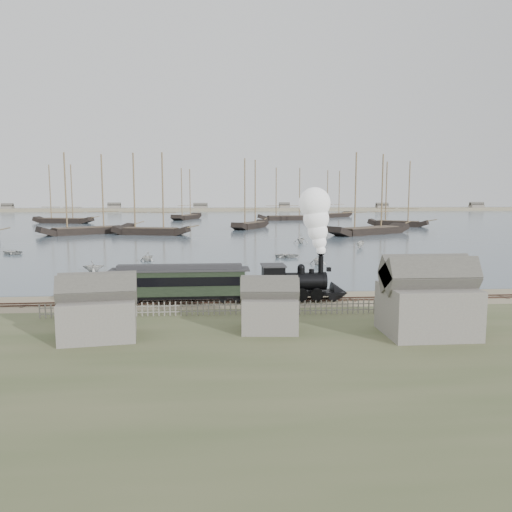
{
  "coord_description": "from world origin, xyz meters",
  "views": [
    {
      "loc": [
        -1.96,
        -47.39,
        9.92
      ],
      "look_at": [
        2.36,
        4.15,
        3.5
      ],
      "focal_mm": 35.0,
      "sensor_mm": 36.0,
      "label": 1
    }
  ],
  "objects": [
    {
      "name": "rowboat_6",
      "position": [
        -35.55,
        37.67,
        0.44
      ],
      "size": [
        3.88,
        4.43,
        0.76
      ],
      "primitive_type": "imported",
      "rotation": [
        0.0,
        0.0,
        4.3
      ],
      "color": "beige",
      "rests_on": "harbor_water"
    },
    {
      "name": "rowboat_7",
      "position": [
        15.45,
        51.89,
        0.96
      ],
      "size": [
        4.05,
        3.72,
        1.8
      ],
      "primitive_type": "imported",
      "rotation": [
        0.0,
        0.0,
        6.03
      ],
      "color": "beige",
      "rests_on": "harbor_water"
    },
    {
      "name": "schooner_5",
      "position": [
        54.36,
        102.02,
        10.06
      ],
      "size": [
        17.18,
        13.6,
        20.0
      ],
      "primitive_type": null,
      "rotation": [
        0.0,
        0.0,
        -0.6
      ],
      "color": "black",
      "rests_on": "harbor_water"
    },
    {
      "name": "rowboat_2",
      "position": [
        -0.84,
        13.02,
        0.71
      ],
      "size": [
        3.61,
        2.62,
        1.31
      ],
      "primitive_type": "imported",
      "rotation": [
        0.0,
        0.0,
        3.59
      ],
      "color": "beige",
      "rests_on": "harbor_water"
    },
    {
      "name": "rowboat_1",
      "position": [
        -17.57,
        17.71,
        0.75
      ],
      "size": [
        2.5,
        2.83,
        1.39
      ],
      "primitive_type": "imported",
      "rotation": [
        0.0,
        0.0,
        1.66
      ],
      "color": "beige",
      "rests_on": "harbor_water"
    },
    {
      "name": "schooner_1",
      "position": [
        -33.4,
        79.69,
        10.06
      ],
      "size": [
        22.79,
        17.79,
        20.0
      ],
      "primitive_type": null,
      "rotation": [
        0.0,
        0.0,
        0.59
      ],
      "color": "black",
      "rests_on": "harbor_water"
    },
    {
      "name": "locomotive",
      "position": [
        7.11,
        -2.0,
        4.69
      ],
      "size": [
        8.18,
        3.05,
        10.19
      ],
      "color": "black",
      "rests_on": "ground"
    },
    {
      "name": "rowboat_8",
      "position": [
        -11.89,
        26.94,
        0.75
      ],
      "size": [
        3.38,
        3.24,
        1.38
      ],
      "primitive_type": "imported",
      "rotation": [
        0.0,
        0.0,
        5.79
      ],
      "color": "beige",
      "rests_on": "harbor_water"
    },
    {
      "name": "picket_fence_east",
      "position": [
        12.5,
        -7.5,
        0.0
      ],
      "size": [
        15.0,
        0.1,
        1.2
      ],
      "primitive_type": null,
      "color": "slate",
      "rests_on": "ground"
    },
    {
      "name": "schooner_3",
      "position": [
        8.58,
        96.96,
        10.06
      ],
      "size": [
        12.81,
        18.69,
        20.0
      ],
      "primitive_type": null,
      "rotation": [
        0.0,
        0.0,
        1.08
      ],
      "color": "black",
      "rests_on": "harbor_water"
    },
    {
      "name": "harbor_water",
      "position": [
        0.0,
        170.0,
        0.03
      ],
      "size": [
        600.0,
        336.0,
        0.06
      ],
      "primitive_type": "cube",
      "color": "#4A5E6A",
      "rests_on": "ground"
    },
    {
      "name": "beached_dinghy",
      "position": [
        -15.01,
        0.51,
        0.41
      ],
      "size": [
        3.19,
        4.23,
        0.83
      ],
      "primitive_type": "imported",
      "rotation": [
        0.0,
        0.0,
        1.66
      ],
      "color": "beige",
      "rests_on": "ground"
    },
    {
      "name": "schooner_9",
      "position": [
        49.11,
        163.33,
        10.06
      ],
      "size": [
        20.19,
        18.61,
        20.0
      ],
      "primitive_type": null,
      "rotation": [
        0.0,
        0.0,
        0.72
      ],
      "color": "black",
      "rests_on": "harbor_water"
    },
    {
      "name": "rowboat_5",
      "position": [
        24.86,
        42.19,
        0.67
      ],
      "size": [
        3.36,
        2.51,
        1.22
      ],
      "primitive_type": "imported",
      "rotation": [
        0.0,
        0.0,
        2.66
      ],
      "color": "beige",
      "rests_on": "harbor_water"
    },
    {
      "name": "rail_track",
      "position": [
        0.0,
        -2.0,
        0.04
      ],
      "size": [
        120.0,
        1.8,
        0.16
      ],
      "color": "#3D2921",
      "rests_on": "ground"
    },
    {
      "name": "schooner_2",
      "position": [
        -17.47,
        75.99,
        10.06
      ],
      "size": [
        19.66,
        9.44,
        20.0
      ],
      "primitive_type": null,
      "rotation": [
        0.0,
        0.0,
        -0.27
      ],
      "color": "black",
      "rests_on": "harbor_water"
    },
    {
      "name": "passenger_coach",
      "position": [
        -5.12,
        -2.0,
        1.95
      ],
      "size": [
        12.62,
        2.43,
        3.06
      ],
      "color": "black",
      "rests_on": "ground"
    },
    {
      "name": "rowboat_4",
      "position": [
        12.66,
        21.33,
        0.83
      ],
      "size": [
        3.84,
        3.75,
        1.54
      ],
      "primitive_type": "imported",
      "rotation": [
        0.0,
        0.0,
        5.66
      ],
      "color": "beige",
      "rests_on": "harbor_water"
    },
    {
      "name": "rowboat_3",
      "position": [
        9.32,
        29.21,
        0.45
      ],
      "size": [
        3.13,
        4.06,
        0.78
      ],
      "primitive_type": "imported",
      "rotation": [
        0.0,
        0.0,
        1.44
      ],
      "color": "beige",
      "rests_on": "harbor_water"
    },
    {
      "name": "schooner_6",
      "position": [
        -53.46,
        128.09,
        10.06
      ],
      "size": [
        21.4,
        10.01,
        20.0
      ],
      "primitive_type": null,
      "rotation": [
        0.0,
        0.0,
        -0.26
      ],
      "color": "black",
      "rests_on": "harbor_water"
    },
    {
      "name": "shed_right",
      "position": [
        13.0,
        -14.0,
        0.0
      ],
      "size": [
        6.0,
        5.0,
        5.1
      ],
      "primitive_type": null,
      "color": "slate",
      "rests_on": "ground"
    },
    {
      "name": "schooner_4",
      "position": [
        36.47,
        73.5,
        10.06
      ],
      "size": [
        24.62,
        18.21,
        20.0
      ],
      "primitive_type": null,
      "rotation": [
        0.0,
        0.0,
        0.55
      ],
      "color": "black",
      "rests_on": "harbor_water"
    },
    {
      "name": "schooner_7",
      "position": [
        -12.78,
        151.15,
        10.06
      ],
      "size": [
        11.93,
        21.75,
        20.0
      ],
      "primitive_type": null,
      "rotation": [
        0.0,
        0.0,
        1.22
      ],
      "color": "black",
      "rests_on": "harbor_water"
    },
    {
      "name": "shed_left",
      "position": [
        -10.0,
        -13.0,
        0.0
      ],
      "size": [
        5.0,
        4.0,
        4.1
      ],
      "primitive_type": null,
      "color": "slate",
      "rests_on": "ground"
    },
    {
      "name": "shed_mid",
      "position": [
        2.0,
        -12.0,
        0.0
      ],
      "size": [
        4.0,
        3.5,
        3.6
      ],
      "primitive_type": null,
      "color": "slate",
      "rests_on": "ground"
    },
    {
      "name": "schooner_8",
      "position": [
        26.47,
        141.52,
        10.06
      ],
      "size": [
        24.15,
        7.51,
        20.0
      ],
      "primitive_type": null,
      "rotation": [
        0.0,
        0.0,
        0.09
      ],
      "color": "black",
      "rests_on": "harbor_water"
    },
    {
      "name": "picket_fence_west",
      "position": [
        -6.5,
        -7.0,
        0.0
      ],
      "size": [
        19.0,
        0.1,
        1.2
      ],
      "primitive_type": null,
      "color": "slate",
      "rests_on": "ground"
    },
    {
      "name": "ground",
      "position": [
        0.0,
        0.0,
        0.0
      ],
      "size": [
        600.0,
        600.0,
        0.0
      ],
      "primitive_type": "plane",
      "color": "tan",
      "rests_on": "ground"
    },
    {
      "name": "far_spit",
      "position": [
        0.0,
        250.0,
        0.0
      ],
      "size": [
        500.0,
        20.0,
        1.8
      ],
      "primitive_type": "cube",
      "color": "gray",
      "rests_on": "ground"
    }
  ]
}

